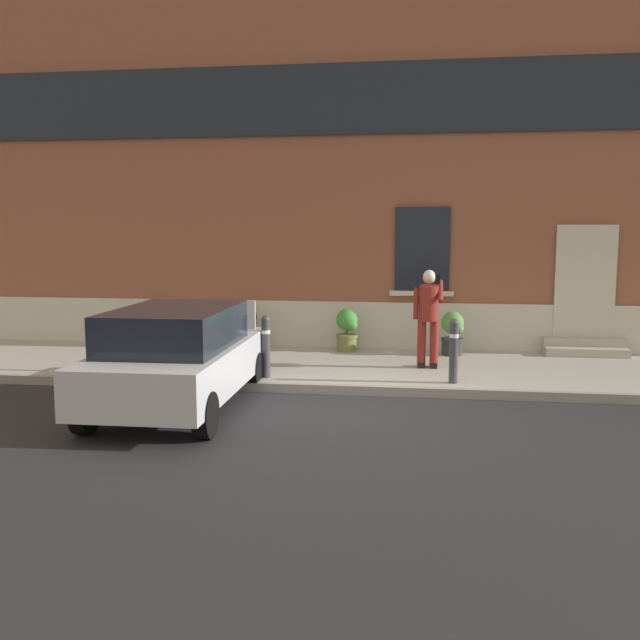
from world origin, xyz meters
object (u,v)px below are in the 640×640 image
at_px(bollard_far_left, 266,344).
at_px(planter_charcoal, 453,332).
at_px(bollard_near_person, 454,348).
at_px(planter_terracotta, 247,326).
at_px(hatchback_car_silver, 179,356).
at_px(person_on_phone, 428,312).
at_px(planter_cream, 152,324).
at_px(planter_olive, 347,329).

bearing_deg(bollard_far_left, planter_charcoal, 39.06).
distance_m(bollard_near_person, planter_terracotta, 4.93).
height_order(hatchback_car_silver, person_on_phone, person_on_phone).
distance_m(bollard_far_left, person_on_phone, 2.95).
xyz_separation_m(bollard_far_left, planter_cream, (-3.09, 2.85, -0.11)).
xyz_separation_m(planter_terracotta, planter_olive, (2.09, -0.07, 0.00)).
bearing_deg(bollard_near_person, planter_olive, 126.30).
xyz_separation_m(person_on_phone, planter_terracotta, (-3.68, 1.61, -0.55)).
bearing_deg(planter_charcoal, planter_terracotta, 177.21).
xyz_separation_m(bollard_near_person, planter_charcoal, (0.10, 2.57, -0.11)).
height_order(bollard_near_person, planter_charcoal, bollard_near_person).
height_order(bollard_far_left, planter_cream, bollard_far_left).
relative_size(planter_cream, planter_charcoal, 1.00).
bearing_deg(hatchback_car_silver, planter_olive, 65.19).
bearing_deg(hatchback_car_silver, bollard_far_left, 60.51).
bearing_deg(planter_terracotta, bollard_near_person, -34.25).
height_order(bollard_far_left, planter_charcoal, bollard_far_left).
height_order(hatchback_car_silver, planter_terracotta, hatchback_car_silver).
height_order(person_on_phone, planter_terracotta, person_on_phone).
relative_size(bollard_near_person, bollard_far_left, 1.00).
height_order(bollard_near_person, planter_olive, bollard_near_person).
relative_size(hatchback_car_silver, person_on_phone, 2.33).
distance_m(bollard_near_person, planter_cream, 6.79).
height_order(bollard_far_left, planter_terracotta, bollard_far_left).
bearing_deg(planter_cream, bollard_near_person, -24.77).
bearing_deg(planter_charcoal, hatchback_car_silver, -134.21).
relative_size(bollard_far_left, planter_olive, 1.22).
relative_size(person_on_phone, planter_cream, 2.04).
bearing_deg(planter_charcoal, planter_olive, 176.29).
distance_m(planter_cream, planter_terracotta, 2.09).
bearing_deg(bollard_far_left, hatchback_car_silver, -119.49).
distance_m(bollard_near_person, person_on_phone, 1.31).
relative_size(planter_terracotta, planter_charcoal, 1.00).
distance_m(bollard_near_person, planter_olive, 3.36).
bearing_deg(hatchback_car_silver, bollard_near_person, 22.29).
bearing_deg(hatchback_car_silver, planter_charcoal, 45.79).
xyz_separation_m(planter_cream, planter_olive, (4.18, -0.14, 0.00)).
xyz_separation_m(planter_terracotta, planter_charcoal, (4.18, -0.20, 0.00)).
bearing_deg(planter_olive, planter_terracotta, 178.14).
relative_size(bollard_far_left, planter_terracotta, 1.22).
distance_m(bollard_far_left, planter_olive, 2.92).
relative_size(planter_cream, planter_terracotta, 1.00).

